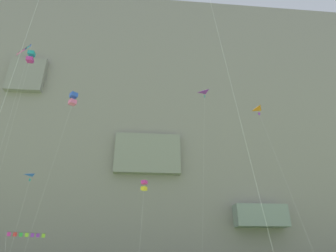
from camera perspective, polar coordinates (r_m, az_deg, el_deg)
name	(u,v)px	position (r m, az deg, el deg)	size (l,w,h in m)	color
cliff_face	(148,125)	(81.29, -4.05, 0.15)	(180.00, 25.36, 77.48)	gray
kite_box_high_center	(31,57)	(53.99, -26.06, 12.42)	(1.89, 3.47, 35.52)	teal
kite_delta_upper_right	(263,117)	(47.25, 18.62, 1.82)	(2.75, 5.95, 24.96)	orange
kite_banner_mid_left	(20,63)	(47.43, -27.70, 11.15)	(4.50, 6.52, 32.80)	black
kite_box_high_left	(144,186)	(35.92, -4.86, -11.98)	(0.88, 4.04, 12.59)	#CC3399
kite_banner_far_right	(26,236)	(45.68, -26.81, -19.24)	(4.46, 6.88, 7.00)	black
kite_box_far_left	(73,99)	(44.25, -18.67, 5.20)	(3.30, 2.16, 26.15)	blue
kite_delta_upper_mid	(205,100)	(50.93, 7.60, 5.20)	(4.18, 5.14, 30.27)	purple
kite_delta_front_field	(30,184)	(41.64, -26.09, -10.42)	(1.36, 2.05, 13.23)	blue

